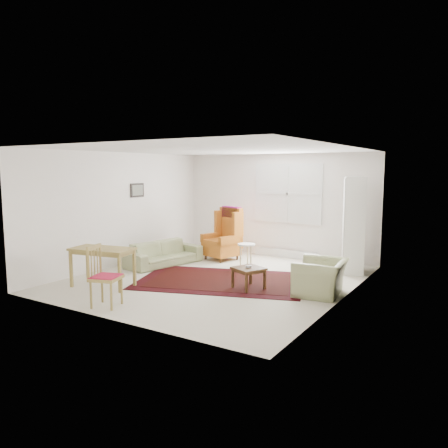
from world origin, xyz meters
The scene contains 10 objects.
room centered at (0.02, 0.21, 1.26)m, with size 5.04×5.54×2.51m.
rug centered at (0.17, -0.09, 0.02)m, with size 3.12×2.00×0.03m, color black, non-canonical shape.
sofa centered at (-1.68, 0.45, 0.36)m, with size 1.78×0.70×0.72m, color #919865.
armchair centered at (2.10, 0.04, 0.36)m, with size 0.93×0.81×0.72m, color #919865.
wingback_chair centered at (-0.89, 1.62, 0.63)m, with size 0.72×0.76×1.25m, color #BC671C, non-canonical shape.
coffee_table centered at (0.89, -0.31, 0.20)m, with size 0.49×0.49×0.40m, color #462B15, non-canonical shape.
stool centered at (-0.04, 1.30, 0.25)m, with size 0.38×0.38×0.51m, color white, non-canonical shape.
cabinet centered at (2.10, 2.01, 0.99)m, with size 0.42×0.79×1.98m, color silver, non-canonical shape.
desk centered at (-1.45, -1.56, 0.36)m, with size 1.13×0.56×0.71m, color olive, non-canonical shape.
desk_chair centered at (-0.51, -2.35, 0.48)m, with size 0.42×0.42×0.96m, color olive, non-canonical shape.
Camera 1 is at (4.53, -7.00, 2.13)m, focal length 35.00 mm.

